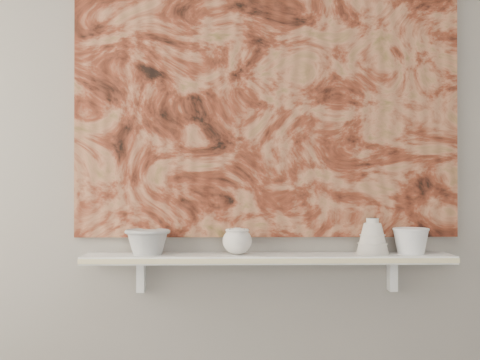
{
  "coord_description": "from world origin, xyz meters",
  "views": [
    {
      "loc": [
        -0.17,
        -1.03,
        1.2
      ],
      "look_at": [
        -0.11,
        1.49,
        1.21
      ],
      "focal_mm": 50.0,
      "sensor_mm": 36.0,
      "label": 1
    }
  ],
  "objects_px": {
    "painting": "(267,97)",
    "bowl_grey": "(148,242)",
    "bell_vessel": "(372,236)",
    "bowl_white": "(411,241)",
    "cup_cream": "(237,241)",
    "shelf": "(268,258)"
  },
  "relations": [
    {
      "from": "bell_vessel",
      "to": "bowl_white",
      "type": "bearing_deg",
      "value": 0.0
    },
    {
      "from": "bell_vessel",
      "to": "bowl_white",
      "type": "xyz_separation_m",
      "value": [
        0.15,
        0.0,
        -0.02
      ]
    },
    {
      "from": "cup_cream",
      "to": "bell_vessel",
      "type": "height_order",
      "value": "bell_vessel"
    },
    {
      "from": "shelf",
      "to": "bell_vessel",
      "type": "xyz_separation_m",
      "value": [
        0.4,
        0.0,
        0.08
      ]
    },
    {
      "from": "shelf",
      "to": "bell_vessel",
      "type": "height_order",
      "value": "bell_vessel"
    },
    {
      "from": "bell_vessel",
      "to": "bowl_white",
      "type": "height_order",
      "value": "bell_vessel"
    },
    {
      "from": "bowl_white",
      "to": "shelf",
      "type": "bearing_deg",
      "value": 180.0
    },
    {
      "from": "painting",
      "to": "bowl_grey",
      "type": "relative_size",
      "value": 8.71
    },
    {
      "from": "painting",
      "to": "bowl_white",
      "type": "xyz_separation_m",
      "value": [
        0.55,
        -0.08,
        -0.56
      ]
    },
    {
      "from": "cup_cream",
      "to": "bell_vessel",
      "type": "bearing_deg",
      "value": 0.0
    },
    {
      "from": "bowl_grey",
      "to": "bowl_white",
      "type": "xyz_separation_m",
      "value": [
        1.0,
        0.0,
        0.0
      ]
    },
    {
      "from": "bowl_grey",
      "to": "cup_cream",
      "type": "xyz_separation_m",
      "value": [
        0.34,
        0.0,
        0.0
      ]
    },
    {
      "from": "shelf",
      "to": "bowl_grey",
      "type": "distance_m",
      "value": 0.46
    },
    {
      "from": "bell_vessel",
      "to": "bowl_grey",
      "type": "bearing_deg",
      "value": 180.0
    },
    {
      "from": "cup_cream",
      "to": "bowl_white",
      "type": "xyz_separation_m",
      "value": [
        0.66,
        0.0,
        0.0
      ]
    },
    {
      "from": "painting",
      "to": "bowl_white",
      "type": "distance_m",
      "value": 0.79
    },
    {
      "from": "painting",
      "to": "bowl_white",
      "type": "bearing_deg",
      "value": -8.39
    },
    {
      "from": "bowl_grey",
      "to": "bowl_white",
      "type": "relative_size",
      "value": 1.23
    },
    {
      "from": "shelf",
      "to": "bell_vessel",
      "type": "bearing_deg",
      "value": 0.0
    },
    {
      "from": "painting",
      "to": "bowl_grey",
      "type": "distance_m",
      "value": 0.73
    },
    {
      "from": "painting",
      "to": "bell_vessel",
      "type": "distance_m",
      "value": 0.68
    },
    {
      "from": "painting",
      "to": "shelf",
      "type": "bearing_deg",
      "value": -90.0
    }
  ]
}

